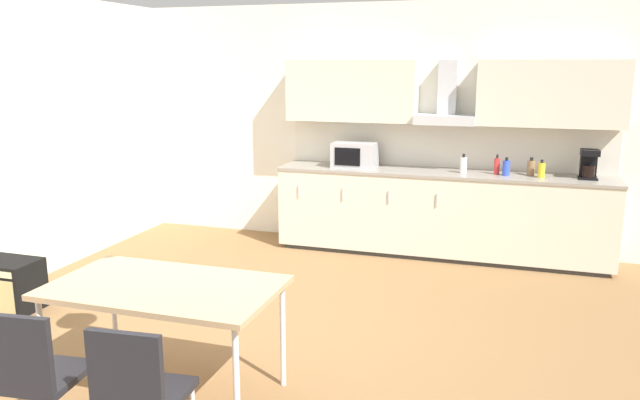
{
  "coord_description": "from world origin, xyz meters",
  "views": [
    {
      "loc": [
        1.67,
        -4.11,
        2.09
      ],
      "look_at": [
        0.16,
        0.6,
        1.0
      ],
      "focal_mm": 35.0,
      "sensor_mm": 36.0,
      "label": 1
    }
  ],
  "objects_px": {
    "dining_table": "(164,292)",
    "bottle_brown": "(531,168)",
    "microwave": "(355,155)",
    "coffee_maker": "(589,164)",
    "bottle_white": "(463,165)",
    "guitar_amp": "(9,285)",
    "chair_near_right": "(138,388)",
    "chair_near_left": "(33,369)",
    "bottle_blue": "(506,168)",
    "bottle_yellow": "(541,170)",
    "pendant_lamp": "(154,105)",
    "bottle_red": "(497,166)"
  },
  "relations": [
    {
      "from": "bottle_red",
      "to": "chair_near_left",
      "type": "xyz_separation_m",
      "value": [
        -2.14,
        -4.37,
        -0.5
      ]
    },
    {
      "from": "coffee_maker",
      "to": "guitar_amp",
      "type": "distance_m",
      "value": 5.6
    },
    {
      "from": "chair_near_right",
      "to": "chair_near_left",
      "type": "relative_size",
      "value": 1.0
    },
    {
      "from": "chair_near_right",
      "to": "bottle_red",
      "type": "bearing_deg",
      "value": 71.02
    },
    {
      "from": "bottle_white",
      "to": "chair_near_left",
      "type": "bearing_deg",
      "value": -112.47
    },
    {
      "from": "coffee_maker",
      "to": "bottle_red",
      "type": "xyz_separation_m",
      "value": [
        -0.89,
        -0.02,
        -0.06
      ]
    },
    {
      "from": "chair_near_right",
      "to": "pendant_lamp",
      "type": "xyz_separation_m",
      "value": [
        -0.32,
        0.79,
        1.32
      ]
    },
    {
      "from": "guitar_amp",
      "to": "pendant_lamp",
      "type": "height_order",
      "value": "pendant_lamp"
    },
    {
      "from": "coffee_maker",
      "to": "guitar_amp",
      "type": "height_order",
      "value": "coffee_maker"
    },
    {
      "from": "bottle_white",
      "to": "dining_table",
      "type": "bearing_deg",
      "value": -112.73
    },
    {
      "from": "dining_table",
      "to": "coffee_maker",
      "type": "bearing_deg",
      "value": 52.88
    },
    {
      "from": "bottle_brown",
      "to": "pendant_lamp",
      "type": "xyz_separation_m",
      "value": [
        -2.17,
        -3.61,
        0.83
      ]
    },
    {
      "from": "bottle_blue",
      "to": "bottle_red",
      "type": "bearing_deg",
      "value": 151.58
    },
    {
      "from": "microwave",
      "to": "pendant_lamp",
      "type": "xyz_separation_m",
      "value": [
        -0.28,
        -3.57,
        0.77
      ]
    },
    {
      "from": "microwave",
      "to": "coffee_maker",
      "type": "distance_m",
      "value": 2.44
    },
    {
      "from": "chair_near_right",
      "to": "guitar_amp",
      "type": "bearing_deg",
      "value": 145.6
    },
    {
      "from": "bottle_white",
      "to": "dining_table",
      "type": "height_order",
      "value": "bottle_white"
    },
    {
      "from": "microwave",
      "to": "chair_near_right",
      "type": "distance_m",
      "value": 4.4
    },
    {
      "from": "dining_table",
      "to": "chair_near_right",
      "type": "xyz_separation_m",
      "value": [
        0.32,
        -0.79,
        -0.17
      ]
    },
    {
      "from": "microwave",
      "to": "coffee_maker",
      "type": "xyz_separation_m",
      "value": [
        2.44,
        0.03,
        0.01
      ]
    },
    {
      "from": "chair_near_right",
      "to": "chair_near_left",
      "type": "height_order",
      "value": "same"
    },
    {
      "from": "microwave",
      "to": "bottle_white",
      "type": "bearing_deg",
      "value": -1.21
    },
    {
      "from": "coffee_maker",
      "to": "chair_near_right",
      "type": "distance_m",
      "value": 5.03
    },
    {
      "from": "bottle_brown",
      "to": "dining_table",
      "type": "bearing_deg",
      "value": -121.02
    },
    {
      "from": "coffee_maker",
      "to": "dining_table",
      "type": "relative_size",
      "value": 0.21
    },
    {
      "from": "bottle_white",
      "to": "microwave",
      "type": "bearing_deg",
      "value": 178.79
    },
    {
      "from": "bottle_yellow",
      "to": "chair_near_left",
      "type": "bearing_deg",
      "value": -120.94
    },
    {
      "from": "chair_near_left",
      "to": "bottle_blue",
      "type": "bearing_deg",
      "value": 62.67
    },
    {
      "from": "dining_table",
      "to": "chair_near_left",
      "type": "xyz_separation_m",
      "value": [
        -0.31,
        -0.79,
        -0.17
      ]
    },
    {
      "from": "microwave",
      "to": "guitar_amp",
      "type": "relative_size",
      "value": 0.92
    },
    {
      "from": "bottle_red",
      "to": "guitar_amp",
      "type": "xyz_separation_m",
      "value": [
        -3.91,
        -2.73,
        -0.81
      ]
    },
    {
      "from": "bottle_blue",
      "to": "guitar_amp",
      "type": "height_order",
      "value": "bottle_blue"
    },
    {
      "from": "microwave",
      "to": "dining_table",
      "type": "height_order",
      "value": "microwave"
    },
    {
      "from": "bottle_brown",
      "to": "dining_table",
      "type": "xyz_separation_m",
      "value": [
        -2.17,
        -3.61,
        -0.32
      ]
    },
    {
      "from": "bottle_white",
      "to": "guitar_amp",
      "type": "distance_m",
      "value": 4.54
    },
    {
      "from": "chair_near_right",
      "to": "microwave",
      "type": "bearing_deg",
      "value": 90.55
    },
    {
      "from": "bottle_brown",
      "to": "guitar_amp",
      "type": "height_order",
      "value": "bottle_brown"
    },
    {
      "from": "bottle_yellow",
      "to": "bottle_red",
      "type": "bearing_deg",
      "value": 171.28
    },
    {
      "from": "chair_near_left",
      "to": "pendant_lamp",
      "type": "height_order",
      "value": "pendant_lamp"
    },
    {
      "from": "bottle_white",
      "to": "chair_near_right",
      "type": "bearing_deg",
      "value": -104.98
    },
    {
      "from": "bottle_red",
      "to": "bottle_white",
      "type": "relative_size",
      "value": 1.0
    },
    {
      "from": "bottle_red",
      "to": "guitar_amp",
      "type": "bearing_deg",
      "value": -145.1
    },
    {
      "from": "coffee_maker",
      "to": "bottle_red",
      "type": "relative_size",
      "value": 1.45
    },
    {
      "from": "bottle_brown",
      "to": "bottle_blue",
      "type": "bearing_deg",
      "value": -161.4
    },
    {
      "from": "chair_near_left",
      "to": "pendant_lamp",
      "type": "distance_m",
      "value": 1.57
    },
    {
      "from": "bottle_red",
      "to": "dining_table",
      "type": "xyz_separation_m",
      "value": [
        -1.83,
        -3.58,
        -0.32
      ]
    },
    {
      "from": "dining_table",
      "to": "bottle_brown",
      "type": "bearing_deg",
      "value": 58.98
    },
    {
      "from": "dining_table",
      "to": "bottle_white",
      "type": "bearing_deg",
      "value": 67.27
    },
    {
      "from": "microwave",
      "to": "bottle_blue",
      "type": "relative_size",
      "value": 2.51
    },
    {
      "from": "pendant_lamp",
      "to": "bottle_blue",
      "type": "bearing_deg",
      "value": 61.39
    }
  ]
}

